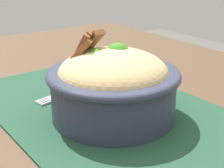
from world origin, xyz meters
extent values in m
cube|color=#4C3826|center=(0.00, 0.00, 0.72)|extent=(1.25, 0.91, 0.04)
cylinder|color=#412F20|center=(0.56, -0.39, 0.35)|extent=(0.04, 0.04, 0.70)
cube|color=#1E422D|center=(0.03, -0.02, 0.74)|extent=(0.47, 0.31, 0.00)
cylinder|color=#2D3347|center=(0.00, -0.02, 0.77)|extent=(0.18, 0.18, 0.07)
torus|color=#2D3347|center=(0.00, -0.02, 0.80)|extent=(0.19, 0.19, 0.01)
ellipsoid|color=tan|center=(0.00, -0.02, 0.80)|extent=(0.17, 0.17, 0.07)
sphere|color=#347B1E|center=(0.02, 0.00, 0.82)|extent=(0.03, 0.03, 0.03)
sphere|color=#347B1E|center=(0.01, -0.03, 0.83)|extent=(0.04, 0.04, 0.04)
cylinder|color=orange|center=(0.03, -0.02, 0.82)|extent=(0.02, 0.03, 0.01)
cylinder|color=orange|center=(-0.03, 0.00, 0.82)|extent=(0.03, 0.03, 0.01)
cylinder|color=orange|center=(0.04, -0.02, 0.82)|extent=(0.04, 0.01, 0.01)
cube|color=brown|center=(0.05, -0.01, 0.84)|extent=(0.05, 0.03, 0.05)
cube|color=brown|center=(0.05, 0.00, 0.84)|extent=(0.04, 0.03, 0.05)
cube|color=brown|center=(0.04, 0.01, 0.83)|extent=(0.04, 0.04, 0.05)
cube|color=brown|center=(0.04, 0.02, 0.83)|extent=(0.04, 0.04, 0.04)
cube|color=silver|center=(0.12, -0.04, 0.74)|extent=(0.02, 0.07, 0.00)
cube|color=silver|center=(0.11, 0.00, 0.74)|extent=(0.01, 0.01, 0.00)
cube|color=silver|center=(0.11, 0.02, 0.74)|extent=(0.03, 0.03, 0.00)
cube|color=silver|center=(0.11, 0.05, 0.74)|extent=(0.01, 0.02, 0.00)
cube|color=silver|center=(0.11, 0.05, 0.74)|extent=(0.01, 0.02, 0.00)
cube|color=silver|center=(0.10, 0.05, 0.74)|extent=(0.01, 0.02, 0.00)
cube|color=silver|center=(0.10, 0.05, 0.74)|extent=(0.01, 0.02, 0.00)
camera|label=1|loc=(-0.37, 0.25, 0.96)|focal=53.95mm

